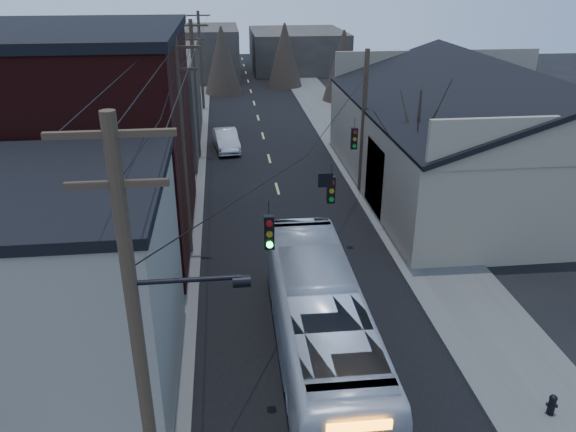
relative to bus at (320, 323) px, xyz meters
name	(u,v)px	position (x,y,z in m)	size (l,w,h in m)	color
road_surface	(272,168)	(0.20, 20.81, -1.63)	(9.00, 110.00, 0.02)	black
sidewalk_left	(176,171)	(-6.30, 20.81, -1.58)	(4.00, 110.00, 0.12)	#474744
sidewalk_right	(364,164)	(6.70, 20.81, -1.58)	(4.00, 110.00, 0.12)	#474744
building_clapboard	(38,295)	(-8.80, -0.19, 1.86)	(8.00, 8.00, 7.00)	gray
building_brick	(78,145)	(-9.80, 10.81, 3.36)	(10.00, 12.00, 10.00)	black
building_left_far	(136,102)	(-9.30, 26.81, 1.86)	(9.00, 14.00, 7.00)	#312D27
warehouse	(490,145)	(13.20, 15.81, 1.06)	(16.16, 20.60, 7.73)	gray
building_far_left	(197,53)	(-5.80, 55.81, 1.36)	(10.00, 12.00, 6.00)	#312D27
building_far_right	(297,50)	(7.20, 60.81, 0.86)	(12.00, 14.00, 5.00)	#312D27
bare_tree	(415,160)	(6.70, 10.81, 1.96)	(0.40, 0.40, 7.20)	black
utility_lines	(224,119)	(-2.91, 14.95, 3.31)	(11.24, 45.28, 10.50)	#382B1E
bus	(320,323)	(0.00, 0.00, 0.00)	(2.76, 11.78, 3.28)	silver
parked_car	(226,140)	(-2.80, 25.33, -0.88)	(1.61, 4.62, 1.52)	#B8BCC1
fire_hydrant	(552,404)	(6.63, -3.38, -1.14)	(0.34, 0.24, 0.71)	black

